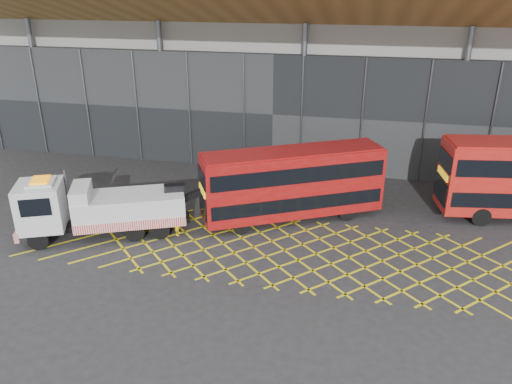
# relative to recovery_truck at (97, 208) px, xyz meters

# --- Properties ---
(ground_plane) EXTENTS (120.00, 120.00, 0.00)m
(ground_plane) POSITION_rel_recovery_truck_xyz_m (5.02, 0.51, -1.60)
(ground_plane) COLOR #262628
(road_markings) EXTENTS (27.96, 7.16, 0.01)m
(road_markings) POSITION_rel_recovery_truck_xyz_m (10.62, 0.51, -1.59)
(road_markings) COLOR yellow
(road_markings) RESTS_ON ground_plane
(construction_building) EXTENTS (55.00, 23.97, 18.00)m
(construction_building) POSITION_rel_recovery_truck_xyz_m (6.94, 18.90, 7.38)
(construction_building) COLOR gray
(construction_building) RESTS_ON ground_plane
(recovery_truck) EXTENTS (9.62, 5.48, 3.46)m
(recovery_truck) POSITION_rel_recovery_truck_xyz_m (0.00, 0.00, 0.00)
(recovery_truck) COLOR black
(recovery_truck) RESTS_ON ground_plane
(bus_towed) EXTENTS (9.94, 6.78, 4.09)m
(bus_towed) POSITION_rel_recovery_truck_xyz_m (9.60, 4.15, 0.67)
(bus_towed) COLOR maroon
(bus_towed) RESTS_ON ground_plane
(worker) EXTENTS (0.39, 0.57, 1.51)m
(worker) POSITION_rel_recovery_truck_xyz_m (4.00, 0.98, -0.85)
(worker) COLOR yellow
(worker) RESTS_ON ground_plane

